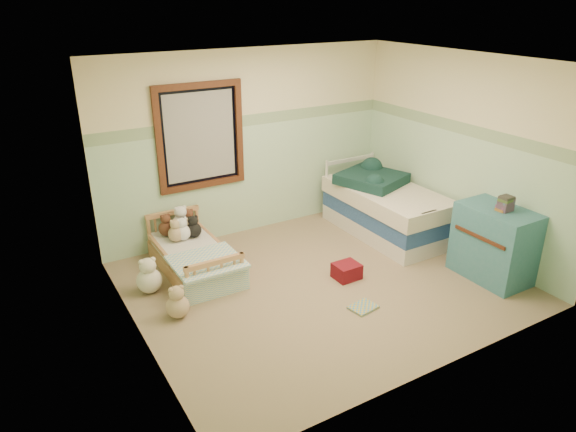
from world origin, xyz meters
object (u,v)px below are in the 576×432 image
dresser (494,243)px  plush_floor_tan (178,307)px  floor_book (363,307)px  red_pillow (347,271)px  toddler_bed_frame (194,263)px  plush_floor_cream (149,281)px  twin_bed_frame (385,226)px

dresser → plush_floor_tan: bearing=162.9°
dresser → floor_book: 1.79m
red_pillow → floor_book: size_ratio=1.03×
toddler_bed_frame → plush_floor_cream: bearing=-160.0°
toddler_bed_frame → red_pillow: 1.85m
plush_floor_tan → twin_bed_frame: plush_floor_tan is taller
dresser → toddler_bed_frame: bearing=147.0°
plush_floor_cream → dresser: dresser is taller
twin_bed_frame → floor_book: (-1.46, -1.38, -0.10)m
plush_floor_tan → twin_bed_frame: bearing=9.1°
toddler_bed_frame → red_pillow: size_ratio=4.84×
plush_floor_tan → twin_bed_frame: (3.23, 0.52, -0.01)m
plush_floor_cream → plush_floor_tan: bearing=-80.9°
plush_floor_cream → plush_floor_tan: 0.65m
twin_bed_frame → dresser: bearing=-80.5°
plush_floor_cream → plush_floor_tan: size_ratio=1.17×
toddler_bed_frame → plush_floor_tan: bearing=-120.6°
plush_floor_tan → floor_book: size_ratio=0.86×
twin_bed_frame → dresser: size_ratio=2.07×
plush_floor_tan → floor_book: (1.76, -0.86, -0.11)m
dresser → twin_bed_frame: bearing=99.5°
plush_floor_cream → red_pillow: (2.10, -0.88, -0.05)m
plush_floor_cream → dresser: 3.99m
twin_bed_frame → red_pillow: 1.44m
toddler_bed_frame → red_pillow: (1.49, -1.10, 0.00)m
plush_floor_cream → floor_book: bearing=-38.8°
red_pillow → plush_floor_cream: bearing=157.4°
plush_floor_cream → plush_floor_tan: (0.10, -0.64, -0.02)m
twin_bed_frame → dresser: dresser is taller
red_pillow → twin_bed_frame: bearing=31.7°
twin_bed_frame → red_pillow: twin_bed_frame is taller
plush_floor_tan → dresser: size_ratio=0.28×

